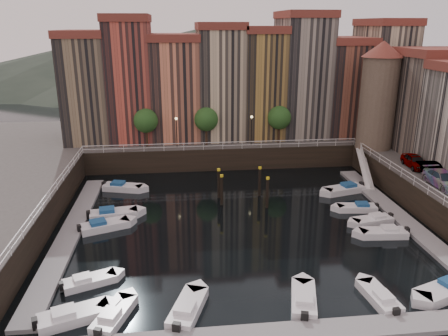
{
  "coord_description": "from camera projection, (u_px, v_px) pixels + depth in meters",
  "views": [
    {
      "loc": [
        -5.96,
        -39.22,
        18.71
      ],
      "look_at": [
        -1.17,
        4.0,
        4.36
      ],
      "focal_mm": 35.0,
      "sensor_mm": 36.0,
      "label": 1
    }
  ],
  "objects": [
    {
      "name": "boat_right_0",
      "position": [
        446.0,
        290.0,
        31.58
      ],
      "size": [
        5.17,
        3.37,
        1.16
      ],
      "rotation": [
        0.0,
        0.0,
        3.49
      ],
      "color": "white",
      "rests_on": "ground"
    },
    {
      "name": "boat_right_3",
      "position": [
        358.0,
        208.0,
        45.94
      ],
      "size": [
        4.34,
        1.98,
        0.98
      ],
      "rotation": [
        0.0,
        0.0,
        3.03
      ],
      "color": "white",
      "rests_on": "ground"
    },
    {
      "name": "boat_right_1",
      "position": [
        384.0,
        233.0,
        40.37
      ],
      "size": [
        4.58,
        1.95,
        1.04
      ],
      "rotation": [
        0.0,
        0.0,
        3.07
      ],
      "color": "white",
      "rests_on": "ground"
    },
    {
      "name": "dock_right",
      "position": [
        400.0,
        217.0,
        44.2
      ],
      "size": [
        2.0,
        28.0,
        0.35
      ],
      "primitive_type": "cube",
      "color": "gray",
      "rests_on": "ground"
    },
    {
      "name": "car_a",
      "position": [
        415.0,
        162.0,
        49.83
      ],
      "size": [
        2.07,
        4.52,
        1.5
      ],
      "primitive_type": "imported",
      "rotation": [
        0.0,
        0.0,
        -0.07
      ],
      "color": "gray",
      "rests_on": "quay_right"
    },
    {
      "name": "far_terrace",
      "position": [
        240.0,
        81.0,
        62.6
      ],
      "size": [
        48.7,
        10.3,
        17.5
      ],
      "color": "#7B694E",
      "rests_on": "quay_far"
    },
    {
      "name": "boat_left_2",
      "position": [
        104.0,
        226.0,
        41.74
      ],
      "size": [
        4.91,
        3.24,
        1.11
      ],
      "rotation": [
        0.0,
        0.0,
        0.36
      ],
      "color": "white",
      "rests_on": "ground"
    },
    {
      "name": "street_lamps",
      "position": [
        214.0,
        126.0,
        57.79
      ],
      "size": [
        10.36,
        0.36,
        4.18
      ],
      "color": "black",
      "rests_on": "quay_far"
    },
    {
      "name": "mountains",
      "position": [
        198.0,
        58.0,
        145.03
      ],
      "size": [
        145.0,
        100.0,
        18.0
      ],
      "color": "#2D382D",
      "rests_on": "ground"
    },
    {
      "name": "boat_right_4",
      "position": [
        345.0,
        189.0,
        50.91
      ],
      "size": [
        5.2,
        3.03,
        1.17
      ],
      "rotation": [
        0.0,
        0.0,
        3.41
      ],
      "color": "white",
      "rests_on": "ground"
    },
    {
      "name": "quay_far",
      "position": [
        216.0,
        141.0,
        67.58
      ],
      "size": [
        80.0,
        20.0,
        3.0
      ],
      "primitive_type": "cube",
      "color": "black",
      "rests_on": "ground"
    },
    {
      "name": "promenade_trees",
      "position": [
        211.0,
        119.0,
        58.48
      ],
      "size": [
        21.2,
        3.2,
        5.2
      ],
      "color": "black",
      "rests_on": "quay_far"
    },
    {
      "name": "boat_right_2",
      "position": [
        373.0,
        220.0,
        43.02
      ],
      "size": [
        4.39,
        2.24,
        0.98
      ],
      "rotation": [
        0.0,
        0.0,
        3.32
      ],
      "color": "white",
      "rests_on": "ground"
    },
    {
      "name": "boat_left_0",
      "position": [
        72.0,
        316.0,
        28.82
      ],
      "size": [
        4.96,
        3.23,
        1.12
      ],
      "rotation": [
        0.0,
        0.0,
        0.35
      ],
      "color": "white",
      "rests_on": "ground"
    },
    {
      "name": "gangway",
      "position": [
        365.0,
        167.0,
        54.13
      ],
      "size": [
        2.78,
        8.32,
        3.73
      ],
      "color": "white",
      "rests_on": "ground"
    },
    {
      "name": "dock_left",
      "position": [
        70.0,
        233.0,
        40.82
      ],
      "size": [
        2.0,
        28.0,
        0.35
      ],
      "primitive_type": "cube",
      "color": "gray",
      "rests_on": "ground"
    },
    {
      "name": "ground",
      "position": [
        240.0,
        221.0,
        43.51
      ],
      "size": [
        200.0,
        200.0,
        0.0
      ],
      "primitive_type": "plane",
      "color": "black",
      "rests_on": "ground"
    },
    {
      "name": "boat_near_2",
      "position": [
        304.0,
        300.0,
        30.56
      ],
      "size": [
        2.73,
        4.75,
        1.06
      ],
      "rotation": [
        0.0,
        0.0,
        1.31
      ],
      "color": "white",
      "rests_on": "ground"
    },
    {
      "name": "dock_near",
      "position": [
        279.0,
        334.0,
        27.41
      ],
      "size": [
        30.0,
        2.0,
        0.35
      ],
      "primitive_type": "cube",
      "color": "gray",
      "rests_on": "ground"
    },
    {
      "name": "boat_left_3",
      "position": [
        113.0,
        214.0,
        44.31
      ],
      "size": [
        5.14,
        2.54,
        1.15
      ],
      "rotation": [
        0.0,
        0.0,
        0.16
      ],
      "color": "white",
      "rests_on": "ground"
    },
    {
      "name": "mooring_pilings",
      "position": [
        242.0,
        187.0,
        47.97
      ],
      "size": [
        5.21,
        3.88,
        3.78
      ],
      "color": "black",
      "rests_on": "ground"
    },
    {
      "name": "railings",
      "position": [
        234.0,
        170.0,
        46.93
      ],
      "size": [
        36.08,
        34.04,
        0.52
      ],
      "color": "white",
      "rests_on": "ground"
    },
    {
      "name": "boat_left_1",
      "position": [
        88.0,
        281.0,
        32.84
      ],
      "size": [
        4.19,
        2.82,
        0.95
      ],
      "rotation": [
        0.0,
        0.0,
        0.38
      ],
      "color": "white",
      "rests_on": "ground"
    },
    {
      "name": "car_c",
      "position": [
        443.0,
        180.0,
        43.87
      ],
      "size": [
        2.21,
        5.42,
        1.57
      ],
      "primitive_type": "imported",
      "rotation": [
        0.0,
        0.0,
        -0.0
      ],
      "color": "gray",
      "rests_on": "quay_right"
    },
    {
      "name": "boat_left_4",
      "position": [
        122.0,
        187.0,
        51.62
      ],
      "size": [
        4.98,
        2.94,
        1.12
      ],
      "rotation": [
        0.0,
        0.0,
        -0.27
      ],
      "color": "white",
      "rests_on": "ground"
    },
    {
      "name": "boat_near_1",
      "position": [
        187.0,
        309.0,
        29.55
      ],
      "size": [
        3.13,
        4.88,
        1.1
      ],
      "rotation": [
        0.0,
        0.0,
        1.23
      ],
      "color": "white",
      "rests_on": "ground"
    },
    {
      "name": "boat_near_0",
      "position": [
        114.0,
        315.0,
        28.95
      ],
      "size": [
        2.89,
        4.43,
        1.0
      ],
      "rotation": [
        0.0,
        0.0,
        1.22
      ],
      "color": "white",
      "rests_on": "ground"
    },
    {
      "name": "car_b",
      "position": [
        432.0,
        171.0,
        46.93
      ],
      "size": [
        1.85,
        4.57,
        1.47
      ],
      "primitive_type": "imported",
      "rotation": [
        0.0,
        0.0,
        -0.07
      ],
      "color": "gray",
      "rests_on": "quay_right"
    },
    {
      "name": "boat_near_3",
      "position": [
        380.0,
        297.0,
        30.88
      ],
      "size": [
        1.98,
        4.33,
        0.98
      ],
      "rotation": [
        0.0,
        0.0,
        1.68
      ],
      "color": "white",
      "rests_on": "ground"
    },
    {
      "name": "corner_tower",
      "position": [
        378.0,
        94.0,
        56.09
      ],
      "size": [
        5.2,
        5.2,
        13.8
      ],
      "color": "#6B5B4C",
      "rests_on": "quay_right"
    }
  ]
}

